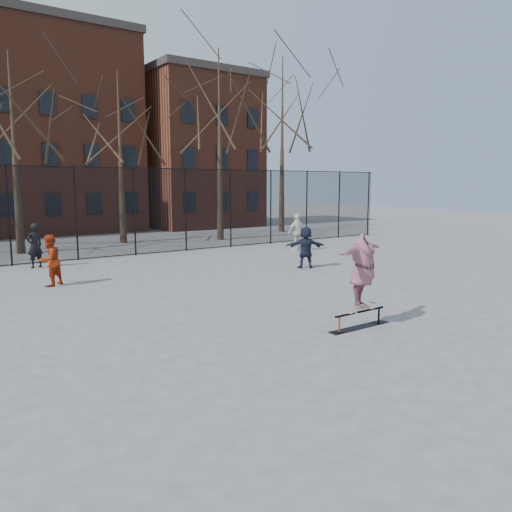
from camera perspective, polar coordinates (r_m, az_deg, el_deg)
ground at (r=11.92m, az=5.33°, el=-7.61°), size 100.00×100.00×0.00m
skate_rail at (r=11.71m, az=11.76°, el=-7.28°), size 1.76×0.27×0.39m
skateboard at (r=11.68m, az=11.95°, el=-5.91°), size 0.74×0.18×0.09m
skater at (r=11.50m, az=12.08°, el=-1.72°), size 2.09×1.19×1.64m
bystander_black at (r=21.19m, az=-23.96°, el=1.10°), size 0.74×0.61×1.75m
bystander_red at (r=17.21m, az=-22.50°, el=-0.47°), size 1.02×0.97×1.66m
bystander_white at (r=24.37m, az=4.72°, el=2.71°), size 1.07×0.46×1.82m
bystander_navy at (r=19.43m, az=5.70°, el=1.00°), size 1.54×1.19×1.62m
fence at (r=22.93m, az=-16.55°, el=4.92°), size 34.03×0.07×4.00m
tree_row at (r=27.10m, az=-20.55°, el=16.46°), size 33.66×7.46×10.67m
rowhouses at (r=35.71m, az=-22.77°, el=12.15°), size 29.00×7.00×13.00m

